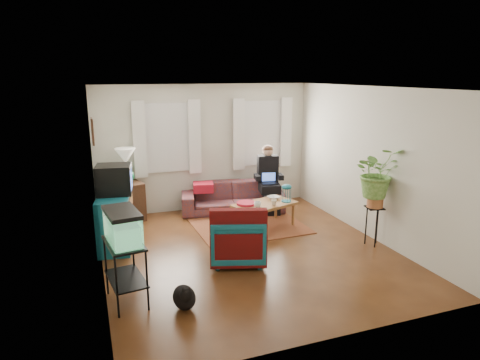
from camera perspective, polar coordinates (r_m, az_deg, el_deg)
name	(u,v)px	position (r m, az deg, el deg)	size (l,w,h in m)	color
floor	(248,251)	(7.03, 1.13, -9.49)	(4.50, 5.00, 0.01)	#4F2B14
ceiling	(249,88)	(6.44, 1.24, 12.22)	(4.50, 5.00, 0.01)	white
wall_back	(206,148)	(8.95, -4.61, 4.32)	(4.50, 0.01, 2.60)	silver
wall_front	(338,226)	(4.47, 12.88, -6.02)	(4.50, 0.01, 2.60)	silver
wall_left	(96,186)	(6.19, -18.63, -0.78)	(0.01, 5.00, 2.60)	silver
wall_right	(371,163)	(7.70, 17.01, 2.15)	(0.01, 5.00, 2.60)	silver
window_left	(167,138)	(8.71, -9.71, 5.57)	(1.08, 0.04, 1.38)	white
window_right	(261,133)	(9.29, 2.88, 6.27)	(1.08, 0.04, 1.38)	white
curtains_left	(168,138)	(8.63, -9.61, 5.50)	(1.36, 0.06, 1.50)	white
curtains_right	(263,134)	(9.22, 3.07, 6.21)	(1.36, 0.06, 1.50)	white
picture_frame	(93,131)	(6.91, -18.99, 6.18)	(0.04, 0.32, 0.40)	#3D2616
area_rug	(249,226)	(8.12, 1.19, -6.12)	(2.00, 1.60, 0.01)	maroon
sofa	(232,192)	(8.85, -1.01, -1.67)	(2.09, 0.82, 0.82)	brown
seated_person	(268,181)	(8.90, 3.80, -0.17)	(0.52, 0.64, 1.24)	black
side_table	(129,202)	(8.60, -14.64, -2.83)	(0.52, 0.52, 0.75)	#412618
table_lamp	(126,167)	(8.43, -14.94, 1.72)	(0.39, 0.39, 0.69)	white
dresser	(115,221)	(7.32, -16.31, -5.33)	(0.50, 0.99, 0.89)	#11606B
crt_tv	(114,179)	(7.23, -16.45, 0.07)	(0.55, 0.50, 0.48)	black
aquarium_stand	(126,273)	(5.61, -14.98, -11.83)	(0.40, 0.72, 0.80)	black
aquarium	(123,226)	(5.38, -15.39, -5.95)	(0.36, 0.65, 0.42)	#7FD899
black_cat	(184,295)	(5.44, -7.46, -14.96)	(0.27, 0.42, 0.36)	black
armchair	(238,235)	(6.56, -0.31, -7.38)	(0.80, 0.75, 0.82)	navy
serape_throw	(238,232)	(6.20, -0.21, -6.98)	(0.83, 0.19, 0.68)	#9E0A0A
coffee_table	(265,215)	(7.98, 3.29, -4.74)	(1.15, 0.62, 0.47)	brown
cup_a	(258,205)	(7.66, 2.35, -3.29)	(0.13, 0.13, 0.10)	white
cup_b	(274,203)	(7.79, 4.51, -3.03)	(0.10, 0.10, 0.10)	beige
bowl	(274,198)	(8.17, 4.50, -2.36)	(0.22, 0.22, 0.06)	white
snack_tray	(246,203)	(7.83, 0.83, -3.13)	(0.35, 0.35, 0.04)	#B21414
birdcage	(286,193)	(8.01, 6.21, -1.72)	(0.19, 0.19, 0.33)	#115B6B
plant_stand	(373,226)	(7.49, 17.32, -5.89)	(0.28, 0.28, 0.67)	black
potted_plant	(377,180)	(7.27, 17.77, -0.01)	(0.76, 0.66, 0.84)	#599947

